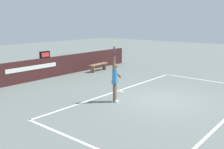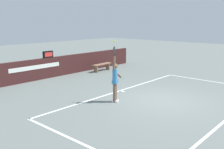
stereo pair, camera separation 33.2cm
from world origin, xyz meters
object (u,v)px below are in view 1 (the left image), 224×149
object	(u,v)px
speed_display	(45,55)
tennis_ball	(114,41)
courtside_bench_near	(99,66)
tennis_player	(115,79)

from	to	relation	value
speed_display	tennis_ball	distance (m)	6.29
tennis_ball	courtside_bench_near	size ratio (longest dim) A/B	0.04
speed_display	courtside_bench_near	bearing A→B (deg)	-13.83
speed_display	courtside_bench_near	world-z (taller)	speed_display
courtside_bench_near	speed_display	bearing A→B (deg)	166.17
tennis_ball	courtside_bench_near	world-z (taller)	tennis_ball
tennis_ball	courtside_bench_near	bearing A→B (deg)	48.17
tennis_player	courtside_bench_near	world-z (taller)	tennis_player
speed_display	tennis_player	size ratio (longest dim) A/B	0.27
tennis_player	tennis_ball	distance (m)	1.60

